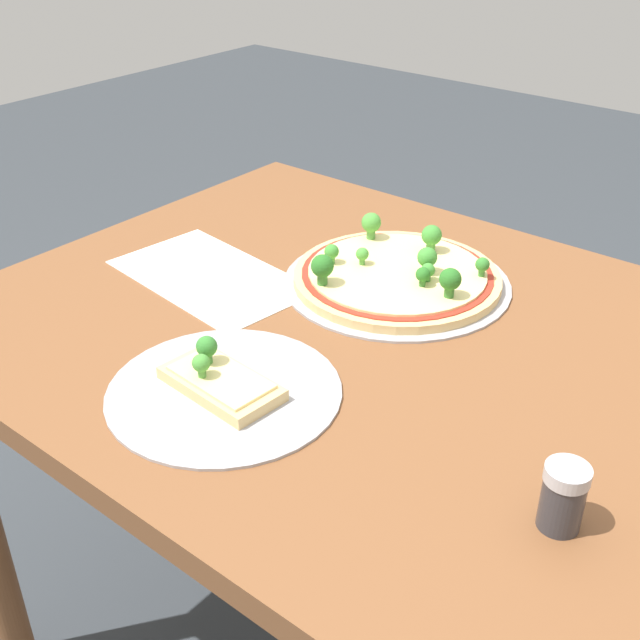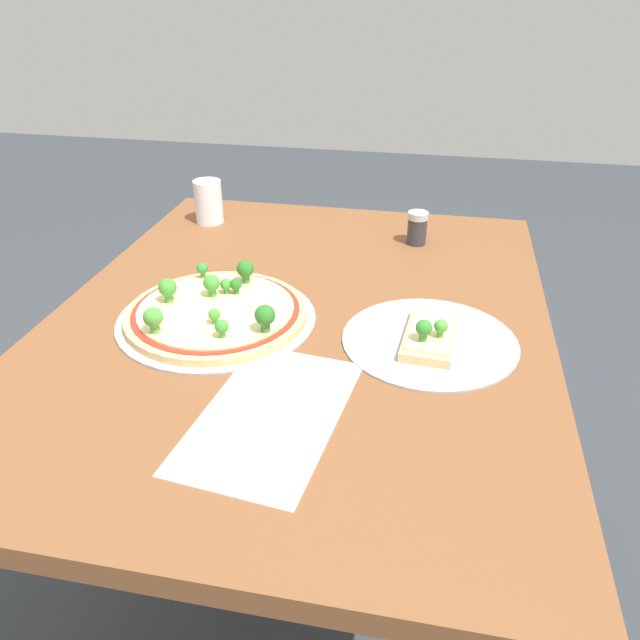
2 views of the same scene
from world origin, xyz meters
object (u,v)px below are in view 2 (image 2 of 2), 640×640
Objects in this scene: dining_table at (300,361)px; condiment_shaker at (417,228)px; drinking_cup at (208,202)px; pizza_tray_whole at (216,312)px; pizza_tray_slice at (430,338)px.

dining_table is 15.37× the size of condiment_shaker.
condiment_shaker is (0.37, -0.19, 0.14)m from dining_table.
drinking_cup is at bearing 85.87° from condiment_shaker.
condiment_shaker is at bearing -26.56° from dining_table.
pizza_tray_whole is 0.38m from pizza_tray_slice.
condiment_shaker is (0.42, 0.05, 0.03)m from pizza_tray_slice.
pizza_tray_whole is 0.53m from condiment_shaker.
drinking_cup reaches higher than pizza_tray_whole.
drinking_cup is at bearing 50.25° from pizza_tray_slice.
pizza_tray_slice is 2.85× the size of drinking_cup.
drinking_cup is 0.50m from condiment_shaker.
pizza_tray_whole is 4.76× the size of condiment_shaker.
condiment_shaker is (-0.04, -0.50, -0.01)m from drinking_cup.
drinking_cup is (0.41, 0.32, 0.15)m from dining_table.
dining_table is at bearing 153.44° from condiment_shaker.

